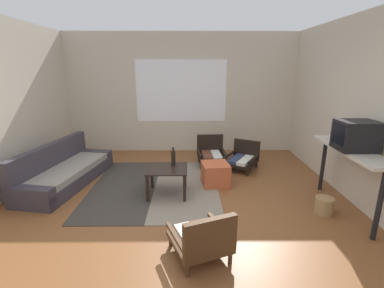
% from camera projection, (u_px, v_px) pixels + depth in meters
% --- Properties ---
extents(ground_plane, '(7.80, 7.80, 0.00)m').
position_uv_depth(ground_plane, '(176.00, 214.00, 3.78)').
color(ground_plane, brown).
extents(far_wall_with_window, '(5.60, 0.13, 2.70)m').
position_uv_depth(far_wall_with_window, '(181.00, 94.00, 6.36)').
color(far_wall_with_window, beige).
rests_on(far_wall_with_window, ground).
extents(side_wall_right, '(0.12, 6.60, 2.70)m').
position_uv_depth(side_wall_right, '(372.00, 113.00, 3.73)').
color(side_wall_right, beige).
rests_on(side_wall_right, ground).
extents(area_rug, '(2.09, 2.39, 0.01)m').
position_uv_depth(area_rug, '(155.00, 186.00, 4.64)').
color(area_rug, '#38332D').
rests_on(area_rug, ground).
extents(couch, '(1.04, 2.06, 0.69)m').
position_uv_depth(couch, '(64.00, 172.00, 4.73)').
color(couch, '#38333D').
rests_on(couch, ground).
extents(coffee_table, '(0.63, 0.57, 0.45)m').
position_uv_depth(coffee_table, '(167.00, 173.00, 4.27)').
color(coffee_table, black).
rests_on(coffee_table, ground).
extents(armchair_by_window, '(0.58, 0.65, 0.58)m').
position_uv_depth(armchair_by_window, '(211.00, 152.00, 5.68)').
color(armchair_by_window, black).
rests_on(armchair_by_window, ground).
extents(armchair_striped_foreground, '(0.74, 0.76, 0.57)m').
position_uv_depth(armchair_striped_foreground, '(202.00, 238.00, 2.84)').
color(armchair_striped_foreground, '#472D19').
rests_on(armchair_striped_foreground, ground).
extents(armchair_corner, '(0.78, 0.82, 0.53)m').
position_uv_depth(armchair_corner, '(243.00, 157.00, 5.44)').
color(armchair_corner, black).
rests_on(armchair_corner, ground).
extents(ottoman_orange, '(0.49, 0.49, 0.38)m').
position_uv_depth(ottoman_orange, '(215.00, 174.00, 4.68)').
color(ottoman_orange, '#BC5633').
rests_on(ottoman_orange, ground).
extents(console_shelf, '(0.38, 1.48, 0.91)m').
position_uv_depth(console_shelf, '(350.00, 157.00, 3.67)').
color(console_shelf, beige).
rests_on(console_shelf, ground).
extents(crt_television, '(0.47, 0.39, 0.38)m').
position_uv_depth(crt_television, '(356.00, 135.00, 3.54)').
color(crt_television, black).
rests_on(crt_television, console_shelf).
extents(clay_vase, '(0.19, 0.19, 0.33)m').
position_uv_depth(clay_vase, '(339.00, 134.00, 3.94)').
color(clay_vase, '#935B38').
rests_on(clay_vase, console_shelf).
extents(glass_bottle, '(0.07, 0.07, 0.29)m').
position_uv_depth(glass_bottle, '(173.00, 158.00, 4.35)').
color(glass_bottle, black).
rests_on(glass_bottle, coffee_table).
extents(wicker_basket, '(0.25, 0.25, 0.23)m').
position_uv_depth(wicker_basket, '(324.00, 206.00, 3.77)').
color(wicker_basket, '#9E7A4C').
rests_on(wicker_basket, ground).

